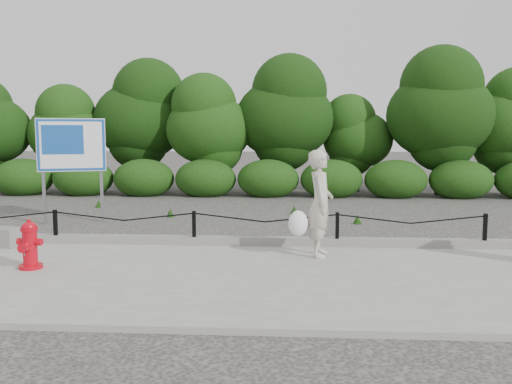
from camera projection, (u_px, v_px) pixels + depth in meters
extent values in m
plane|color=#2D2B28|center=(194.00, 249.00, 9.55)|extent=(90.00, 90.00, 0.00)
cube|color=gray|center=(169.00, 277.00, 7.57)|extent=(14.00, 4.00, 0.08)
cube|color=slate|center=(195.00, 240.00, 9.59)|extent=(14.00, 0.22, 0.14)
cube|color=black|center=(55.00, 226.00, 9.66)|extent=(0.06, 0.06, 0.60)
cube|color=black|center=(194.00, 228.00, 9.51)|extent=(0.06, 0.06, 0.60)
cube|color=black|center=(337.00, 229.00, 9.36)|extent=(0.06, 0.06, 0.60)
cube|color=black|center=(485.00, 231.00, 9.21)|extent=(0.06, 0.06, 0.60)
cylinder|color=black|center=(124.00, 215.00, 9.56)|extent=(2.50, 0.02, 0.02)
cylinder|color=black|center=(265.00, 216.00, 9.41)|extent=(2.50, 0.02, 0.02)
cylinder|color=black|center=(411.00, 218.00, 9.26)|extent=(2.50, 0.02, 0.02)
cylinder|color=black|center=(68.00, 165.00, 18.74)|extent=(0.18, 0.18, 1.78)
ellipsoid|color=#1F4911|center=(66.00, 129.00, 18.60)|extent=(2.64, 2.28, 2.85)
cylinder|color=black|center=(142.00, 159.00, 18.96)|extent=(0.18, 0.18, 2.22)
ellipsoid|color=#1F4911|center=(141.00, 114.00, 18.79)|extent=(3.28, 2.84, 3.54)
cylinder|color=black|center=(209.00, 164.00, 18.04)|extent=(0.18, 0.18, 1.93)
ellipsoid|color=#1F4911|center=(209.00, 124.00, 17.88)|extent=(2.85, 2.47, 3.08)
cylinder|color=black|center=(284.00, 159.00, 18.26)|extent=(0.18, 0.18, 2.25)
ellipsoid|color=#1F4911|center=(285.00, 112.00, 18.09)|extent=(3.32, 2.87, 3.59)
cylinder|color=black|center=(357.00, 168.00, 18.54)|extent=(0.18, 0.18, 1.61)
ellipsoid|color=#1F4911|center=(358.00, 135.00, 18.42)|extent=(2.39, 2.07, 2.58)
cylinder|color=black|center=(438.00, 159.00, 17.56)|extent=(0.18, 0.18, 2.33)
ellipsoid|color=#1F4911|center=(440.00, 108.00, 17.38)|extent=(3.45, 2.98, 3.72)
cylinder|color=black|center=(506.00, 163.00, 17.83)|extent=(0.18, 0.18, 2.02)
ellipsoid|color=#1F4911|center=(508.00, 120.00, 17.67)|extent=(2.99, 2.58, 3.23)
cylinder|color=red|center=(31.00, 266.00, 7.90)|extent=(0.37, 0.37, 0.06)
cylinder|color=red|center=(30.00, 247.00, 7.87)|extent=(0.23, 0.23, 0.51)
cylinder|color=red|center=(29.00, 229.00, 7.84)|extent=(0.27, 0.27, 0.05)
ellipsoid|color=red|center=(29.00, 227.00, 7.84)|extent=(0.24, 0.24, 0.16)
cylinder|color=red|center=(29.00, 221.00, 7.83)|extent=(0.06, 0.06, 0.05)
cylinder|color=red|center=(21.00, 241.00, 7.89)|extent=(0.10, 0.11, 0.10)
cylinder|color=red|center=(39.00, 242.00, 7.84)|extent=(0.10, 0.11, 0.10)
cylinder|color=red|center=(24.00, 248.00, 7.72)|extent=(0.15, 0.13, 0.14)
cylinder|color=slate|center=(24.00, 252.00, 7.76)|extent=(0.01, 0.05, 0.11)
imported|color=beige|center=(320.00, 203.00, 8.60)|extent=(0.46, 0.65, 1.70)
ellipsoid|color=white|center=(298.00, 223.00, 8.51)|extent=(0.31, 0.24, 0.41)
cube|color=slate|center=(43.00, 172.00, 11.98)|extent=(0.09, 0.09, 2.35)
cube|color=slate|center=(101.00, 171.00, 12.31)|extent=(0.09, 0.09, 2.35)
cube|color=white|center=(71.00, 145.00, 12.03)|extent=(1.40, 0.53, 1.18)
cube|color=#154A9C|center=(71.00, 145.00, 12.00)|extent=(1.36, 0.48, 1.14)
cube|color=#154A9C|center=(63.00, 140.00, 11.93)|extent=(0.84, 0.29, 0.65)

